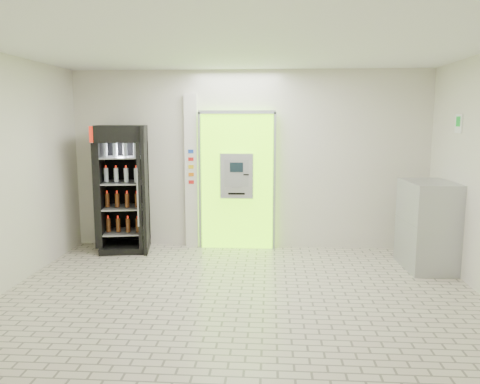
{
  "coord_description": "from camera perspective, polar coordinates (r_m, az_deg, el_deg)",
  "views": [
    {
      "loc": [
        0.36,
        -5.4,
        2.16
      ],
      "look_at": [
        -0.07,
        1.2,
        1.15
      ],
      "focal_mm": 35.0,
      "sensor_mm": 36.0,
      "label": 1
    }
  ],
  "objects": [
    {
      "name": "room_shell",
      "position": [
        5.42,
        -0.07,
        5.31
      ],
      "size": [
        6.0,
        6.0,
        6.0
      ],
      "color": "beige",
      "rests_on": "ground"
    },
    {
      "name": "ground",
      "position": [
        5.82,
        -0.07,
        -13.09
      ],
      "size": [
        6.0,
        6.0,
        0.0
      ],
      "primitive_type": "plane",
      "color": "#BCB49C",
      "rests_on": "ground"
    },
    {
      "name": "steel_cabinet",
      "position": [
        7.39,
        21.89,
        -3.78
      ],
      "size": [
        0.69,
        1.0,
        1.29
      ],
      "rotation": [
        0.0,
        0.0,
        0.05
      ],
      "color": "#9EA0A5",
      "rests_on": "ground"
    },
    {
      "name": "exit_sign",
      "position": [
        7.29,
        25.12,
        7.57
      ],
      "size": [
        0.02,
        0.22,
        0.26
      ],
      "color": "white",
      "rests_on": "room_shell"
    },
    {
      "name": "atm_assembly",
      "position": [
        7.89,
        -0.35,
        1.49
      ],
      "size": [
        1.3,
        0.24,
        2.33
      ],
      "color": "#80F50A",
      "rests_on": "ground"
    },
    {
      "name": "pillar",
      "position": [
        8.01,
        -5.91,
        2.47
      ],
      "size": [
        0.22,
        0.11,
        2.6
      ],
      "color": "silver",
      "rests_on": "ground"
    },
    {
      "name": "beverage_cooler",
      "position": [
        8.01,
        -13.95,
        0.11
      ],
      "size": [
        0.9,
        0.85,
        2.09
      ],
      "rotation": [
        0.0,
        0.0,
        0.19
      ],
      "color": "black",
      "rests_on": "ground"
    }
  ]
}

